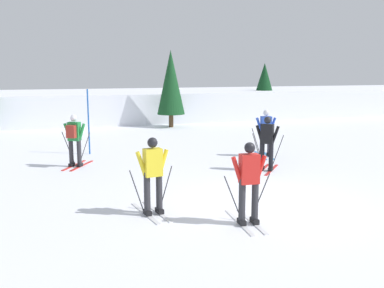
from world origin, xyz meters
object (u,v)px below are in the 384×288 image
Objects in this scene: skier_green at (74,138)px; conifer_far_centre at (264,85)px; skier_black at (267,142)px; conifer_far_left at (171,82)px; skier_yellow at (153,174)px; skier_red at (249,181)px; skier_blue at (266,132)px; trail_marker_pole at (89,122)px.

conifer_far_centre reaches higher than skier_green.
skier_black is 11.22m from conifer_far_left.
conifer_far_centre is (11.80, 18.03, 1.19)m from skier_yellow.
skier_black is 1.00× the size of skier_green.
skier_red is (1.71, -1.19, -0.00)m from skier_yellow.
skier_green is 1.00× the size of skier_red.
conifer_far_centre is (6.47, 12.91, 1.19)m from skier_blue.
skier_black is at bearing 35.21° from skier_yellow.
conifer_far_centre is at bearing 39.88° from trail_marker_pole.
conifer_far_centre is at bearing 56.81° from skier_yellow.
skier_red is (-3.62, -6.32, -0.00)m from skier_blue.
trail_marker_pole is at bearing 73.61° from skier_green.
skier_green is at bearing 115.14° from skier_red.
skier_black is 4.96m from skier_red.
skier_blue is at bearing -82.74° from conifer_far_left.
skier_green is 0.41× the size of conifer_far_left.
skier_blue is 2.33m from skier_black.
skier_black is 0.48× the size of conifer_far_centre.
skier_red is 15.61m from conifer_far_left.
conifer_far_centre is at bearing 63.39° from skier_blue.
skier_green is 7.29m from skier_red.
skier_yellow is 21.58m from conifer_far_centre.
skier_green is at bearing 157.38° from skier_black.
trail_marker_pole is 8.33m from conifer_far_left.
skier_green is at bearing 104.35° from skier_yellow.
conifer_far_left is at bearing 97.26° from skier_blue.
skier_red is 0.48× the size of conifer_far_centre.
skier_blue is at bearing 60.20° from skier_red.
skier_green is (-1.38, 5.41, 0.04)m from skier_yellow.
skier_yellow is 2.09m from skier_red.
skier_yellow is at bearing -144.79° from skier_black.
conifer_far_left is at bearing 90.63° from skier_black.
skier_blue is 6.55m from trail_marker_pole.
skier_red is at bearing -34.81° from skier_yellow.
conifer_far_centre reaches higher than skier_blue.
skier_blue is 7.28m from skier_red.
trail_marker_pole is 0.58× the size of conifer_far_left.
skier_yellow and skier_green have the same top height.
conifer_far_left is (4.93, 6.60, 1.23)m from trail_marker_pole.
conifer_far_centre is (7.62, 3.88, -0.34)m from conifer_far_left.
skier_black is at bearing -116.18° from skier_blue.
skier_yellow is 14.83m from conifer_far_left.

